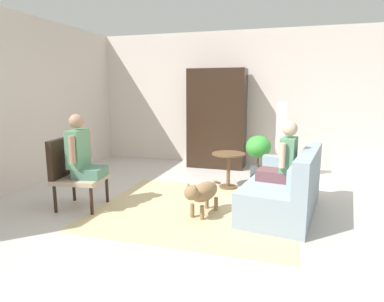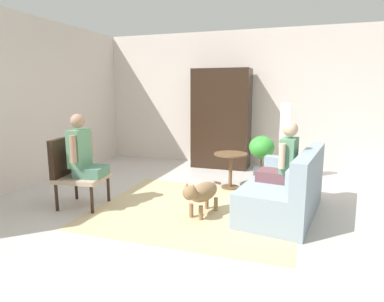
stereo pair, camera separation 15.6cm
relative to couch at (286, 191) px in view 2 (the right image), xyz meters
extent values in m
plane|color=beige|center=(-1.18, -0.12, -0.31)|extent=(7.35, 7.35, 0.00)
cube|color=silver|center=(-1.18, 2.83, 1.12)|extent=(6.72, 0.12, 2.87)
cube|color=silver|center=(-4.30, 0.18, 1.12)|extent=(0.12, 6.38, 2.87)
cube|color=#C6B284|center=(-1.18, -0.23, -0.31)|extent=(2.71, 2.39, 0.01)
cube|color=#8EA0AD|center=(-0.06, -0.01, -0.09)|extent=(1.08, 1.75, 0.44)
cube|color=#8EA0AD|center=(0.26, -0.06, 0.35)|extent=(0.43, 1.64, 0.44)
cube|color=#8EA0AD|center=(0.05, 0.71, 0.22)|extent=(0.86, 0.31, 0.19)
cube|color=#9EB2B7|center=(0.07, -0.45, 0.27)|extent=(0.15, 0.33, 0.28)
cube|color=#C6B284|center=(0.14, 0.01, 0.27)|extent=(0.15, 0.32, 0.28)
cylinder|color=black|center=(-2.52, -0.33, -0.12)|extent=(0.04, 0.04, 0.38)
cylinder|color=black|center=(-2.45, -0.82, -0.12)|extent=(0.04, 0.04, 0.38)
cylinder|color=black|center=(-3.04, -0.40, -0.12)|extent=(0.04, 0.04, 0.38)
cylinder|color=black|center=(-2.97, -0.89, -0.12)|extent=(0.04, 0.04, 0.38)
cube|color=tan|center=(-2.74, -0.61, 0.10)|extent=(0.69, 0.67, 0.06)
cube|color=black|center=(-3.01, -0.64, 0.40)|extent=(0.16, 0.60, 0.53)
cube|color=brown|center=(-0.17, 0.00, 0.20)|extent=(0.47, 0.40, 0.14)
cube|color=#598C66|center=(0.01, -0.02, 0.49)|extent=(0.23, 0.37, 0.45)
sphere|color=#DDB293|center=(0.01, -0.02, 0.83)|extent=(0.19, 0.19, 0.19)
cylinder|color=#DDB293|center=(-0.06, -0.23, 0.51)|extent=(0.08, 0.08, 0.31)
cylinder|color=#DDB293|center=(0.00, 0.19, 0.51)|extent=(0.08, 0.08, 0.31)
cube|color=#4B7661|center=(-2.60, -0.59, 0.20)|extent=(0.43, 0.42, 0.14)
cube|color=#598C66|center=(-2.76, -0.61, 0.53)|extent=(0.23, 0.39, 0.52)
sphere|color=#A57A60|center=(-2.76, -0.61, 0.90)|extent=(0.19, 0.19, 0.19)
cylinder|color=#A57A60|center=(-2.75, -0.38, 0.56)|extent=(0.08, 0.08, 0.36)
cylinder|color=#A57A60|center=(-2.70, -0.83, 0.56)|extent=(0.08, 0.08, 0.36)
cylinder|color=brown|center=(-0.95, 0.91, 0.27)|extent=(0.55, 0.55, 0.02)
cylinder|color=brown|center=(-0.95, 0.91, -0.02)|extent=(0.06, 0.06, 0.57)
cylinder|color=brown|center=(-0.95, 0.91, -0.30)|extent=(0.29, 0.29, 0.03)
ellipsoid|color=olive|center=(-1.03, -0.37, 0.00)|extent=(0.38, 0.60, 0.24)
sphere|color=olive|center=(-1.12, -0.69, 0.07)|extent=(0.18, 0.18, 0.18)
cone|color=olive|center=(-1.07, -0.70, 0.16)|extent=(0.06, 0.06, 0.06)
cone|color=olive|center=(-1.16, -0.68, 0.16)|extent=(0.06, 0.06, 0.06)
cylinder|color=olive|center=(-0.94, -0.03, 0.04)|extent=(0.08, 0.18, 0.10)
cylinder|color=olive|center=(-1.01, -0.57, -0.22)|extent=(0.06, 0.06, 0.19)
cylinder|color=olive|center=(-1.15, -0.54, -0.22)|extent=(0.06, 0.06, 0.19)
cylinder|color=olive|center=(-0.91, -0.20, -0.22)|extent=(0.06, 0.06, 0.19)
cylinder|color=olive|center=(-1.05, -0.16, -0.22)|extent=(0.06, 0.06, 0.19)
cylinder|color=#4C5156|center=(-0.52, 1.59, -0.19)|extent=(0.27, 0.27, 0.23)
cylinder|color=brown|center=(-0.52, 1.59, 0.02)|extent=(0.03, 0.03, 0.20)
ellipsoid|color=green|center=(-0.52, 1.59, 0.30)|extent=(0.45, 0.45, 0.41)
cube|color=#4C4742|center=(-0.14, 1.75, -0.28)|extent=(0.20, 0.20, 0.06)
cube|color=white|center=(-0.14, 1.75, 0.43)|extent=(0.18, 0.18, 1.36)
cube|color=black|center=(-1.48, 2.42, 0.72)|extent=(1.19, 0.56, 2.06)
camera|label=1|loc=(0.00, -4.42, 1.32)|focal=30.84mm
camera|label=2|loc=(0.15, -4.38, 1.32)|focal=30.84mm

